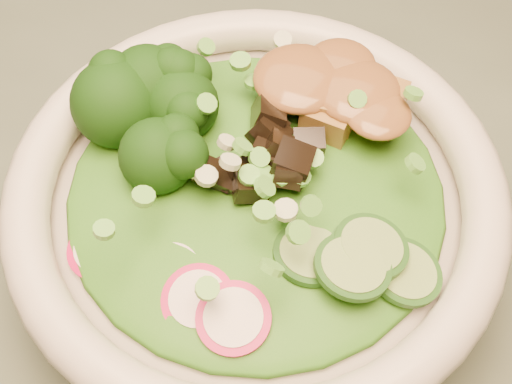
% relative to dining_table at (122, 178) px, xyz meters
% --- Properties ---
extents(dining_table, '(1.20, 0.80, 0.75)m').
position_rel_dining_table_xyz_m(dining_table, '(0.00, 0.00, 0.00)').
color(dining_table, black).
rests_on(dining_table, ground).
extents(salad_bowl, '(0.28, 0.28, 0.08)m').
position_rel_dining_table_xyz_m(salad_bowl, '(0.16, -0.06, 0.16)').
color(salad_bowl, silver).
rests_on(salad_bowl, dining_table).
extents(lettuce_bed, '(0.21, 0.21, 0.03)m').
position_rel_dining_table_xyz_m(lettuce_bed, '(0.16, -0.06, 0.18)').
color(lettuce_bed, '#196014').
rests_on(lettuce_bed, salad_bowl).
extents(broccoli_florets, '(0.09, 0.08, 0.05)m').
position_rel_dining_table_xyz_m(broccoli_florets, '(0.10, -0.06, 0.19)').
color(broccoli_florets, black).
rests_on(broccoli_florets, salad_bowl).
extents(radish_slices, '(0.12, 0.05, 0.02)m').
position_rel_dining_table_xyz_m(radish_slices, '(0.16, -0.13, 0.18)').
color(radish_slices, '#B90E4C').
rests_on(radish_slices, salad_bowl).
extents(cucumber_slices, '(0.08, 0.08, 0.04)m').
position_rel_dining_table_xyz_m(cucumber_slices, '(0.23, -0.07, 0.19)').
color(cucumber_slices, '#8BAA5E').
rests_on(cucumber_slices, salad_bowl).
extents(mushroom_heap, '(0.08, 0.08, 0.04)m').
position_rel_dining_table_xyz_m(mushroom_heap, '(0.16, -0.05, 0.19)').
color(mushroom_heap, black).
rests_on(mushroom_heap, salad_bowl).
extents(tofu_cubes, '(0.10, 0.07, 0.04)m').
position_rel_dining_table_xyz_m(tofu_cubes, '(0.17, 0.00, 0.19)').
color(tofu_cubes, olive).
rests_on(tofu_cubes, salad_bowl).
extents(peanut_sauce, '(0.07, 0.06, 0.02)m').
position_rel_dining_table_xyz_m(peanut_sauce, '(0.17, 0.00, 0.20)').
color(peanut_sauce, brown).
rests_on(peanut_sauce, tofu_cubes).
extents(scallion_garnish, '(0.20, 0.20, 0.03)m').
position_rel_dining_table_xyz_m(scallion_garnish, '(0.16, -0.06, 0.20)').
color(scallion_garnish, '#5DB43F').
rests_on(scallion_garnish, salad_bowl).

